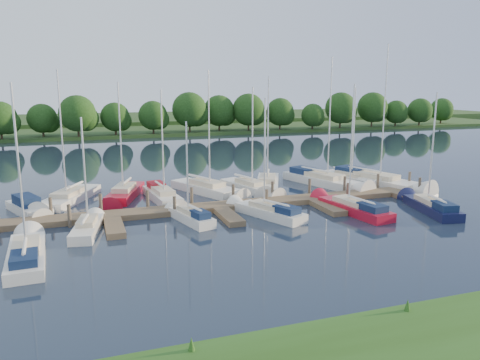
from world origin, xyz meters
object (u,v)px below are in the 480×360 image
object	(u,v)px
dock	(220,209)
sailboat_n_5	(208,190)
sailboat_s_2	(191,217)
motorboat	(28,209)

from	to	relation	value
dock	sailboat_n_5	xyz separation A→B (m)	(0.73, 6.20, 0.08)
dock	sailboat_n_5	world-z (taller)	sailboat_n_5
dock	sailboat_n_5	size ratio (longest dim) A/B	3.58
sailboat_n_5	sailboat_s_2	bearing A→B (deg)	41.81
sailboat_n_5	dock	bearing A→B (deg)	58.17
dock	sailboat_s_2	bearing A→B (deg)	-144.79
motorboat	sailboat_s_2	bearing A→B (deg)	126.80
sailboat_s_2	sailboat_n_5	bearing A→B (deg)	52.46
dock	sailboat_s_2	xyz separation A→B (m)	(-2.74, -1.93, 0.12)
sailboat_s_2	dock	bearing A→B (deg)	20.75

